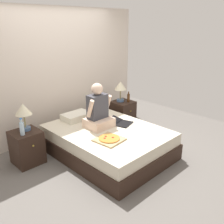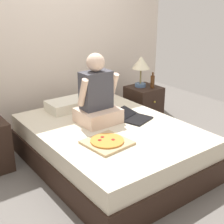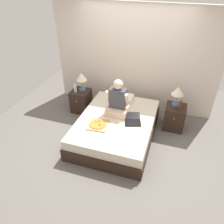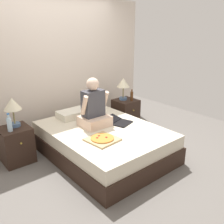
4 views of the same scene
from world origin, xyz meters
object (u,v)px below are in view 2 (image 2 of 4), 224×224
at_px(beer_bottle, 153,81).
at_px(bed, 110,146).
at_px(laptop, 133,117).
at_px(person_seated, 97,98).
at_px(pizza_box, 107,142).
at_px(lamp_on_right_nightstand, 141,65).
at_px(nightstand_right, 143,105).

bearing_deg(beer_bottle, bed, -153.36).
distance_m(beer_bottle, laptop, 1.07).
xyz_separation_m(person_seated, pizza_box, (-0.25, -0.53, -0.27)).
bearing_deg(pizza_box, lamp_on_right_nightstand, 38.12).
relative_size(lamp_on_right_nightstand, beer_bottle, 1.96).
bearing_deg(nightstand_right, bed, -148.23).
distance_m(bed, nightstand_right, 1.35).
height_order(laptop, pizza_box, laptop).
bearing_deg(laptop, nightstand_right, 41.28).
bearing_deg(person_seated, beer_bottle, 18.38).
height_order(nightstand_right, pizza_box, nightstand_right).
relative_size(lamp_on_right_nightstand, laptop, 0.92).
relative_size(bed, beer_bottle, 8.94).
bearing_deg(bed, beer_bottle, 26.64).
relative_size(beer_bottle, pizza_box, 0.52).
distance_m(bed, pizza_box, 0.51).
xyz_separation_m(bed, laptop, (0.34, 0.01, 0.26)).
distance_m(person_seated, pizza_box, 0.64).
distance_m(lamp_on_right_nightstand, laptop, 1.15).
distance_m(nightstand_right, pizza_box, 1.78).
distance_m(nightstand_right, person_seated, 1.38).
bearing_deg(person_seated, bed, -79.68).
bearing_deg(beer_bottle, person_seated, -161.62).
distance_m(nightstand_right, lamp_on_right_nightstand, 0.61).
bearing_deg(pizza_box, nightstand_right, 36.24).
xyz_separation_m(lamp_on_right_nightstand, laptop, (-0.77, -0.75, -0.39)).
xyz_separation_m(lamp_on_right_nightstand, beer_bottle, (0.10, -0.15, -0.23)).
height_order(person_seated, pizza_box, person_seated).
bearing_deg(lamp_on_right_nightstand, nightstand_right, -59.07).
distance_m(bed, person_seated, 0.56).
xyz_separation_m(beer_bottle, laptop, (-0.87, -0.60, -0.16)).
xyz_separation_m(nightstand_right, pizza_box, (-1.43, -1.05, 0.21)).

